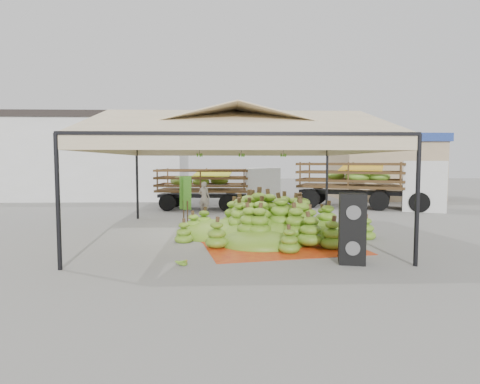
{
  "coord_description": "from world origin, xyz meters",
  "views": [
    {
      "loc": [
        -0.37,
        -12.85,
        2.37
      ],
      "look_at": [
        0.2,
        1.5,
        1.3
      ],
      "focal_mm": 30.0,
      "sensor_mm": 36.0,
      "label": 1
    }
  ],
  "objects_px": {
    "vendor": "(204,198)",
    "truck_right": "(374,179)",
    "truck_left": "(224,184)",
    "banana_heap": "(273,216)",
    "speaker_stack": "(352,229)"
  },
  "relations": [
    {
      "from": "banana_heap",
      "to": "truck_left",
      "type": "bearing_deg",
      "value": 101.65
    },
    {
      "from": "truck_left",
      "to": "truck_right",
      "type": "distance_m",
      "value": 7.77
    },
    {
      "from": "vendor",
      "to": "speaker_stack",
      "type": "bearing_deg",
      "value": 132.64
    },
    {
      "from": "truck_left",
      "to": "banana_heap",
      "type": "bearing_deg",
      "value": -72.6
    },
    {
      "from": "speaker_stack",
      "to": "truck_right",
      "type": "distance_m",
      "value": 12.18
    },
    {
      "from": "speaker_stack",
      "to": "truck_left",
      "type": "xyz_separation_m",
      "value": [
        -3.0,
        10.99,
        0.47
      ]
    },
    {
      "from": "banana_heap",
      "to": "vendor",
      "type": "bearing_deg",
      "value": 113.49
    },
    {
      "from": "vendor",
      "to": "truck_left",
      "type": "bearing_deg",
      "value": -95.8
    },
    {
      "from": "speaker_stack",
      "to": "truck_right",
      "type": "relative_size",
      "value": 0.22
    },
    {
      "from": "truck_left",
      "to": "truck_right",
      "type": "xyz_separation_m",
      "value": [
        7.76,
        0.2,
        0.21
      ]
    },
    {
      "from": "banana_heap",
      "to": "vendor",
      "type": "distance_m",
      "value": 6.18
    },
    {
      "from": "truck_right",
      "to": "truck_left",
      "type": "bearing_deg",
      "value": -155.15
    },
    {
      "from": "vendor",
      "to": "truck_right",
      "type": "xyz_separation_m",
      "value": [
        8.66,
        2.11,
        0.75
      ]
    },
    {
      "from": "truck_left",
      "to": "vendor",
      "type": "bearing_deg",
      "value": -109.45
    },
    {
      "from": "truck_right",
      "to": "speaker_stack",
      "type": "bearing_deg",
      "value": -89.66
    }
  ]
}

